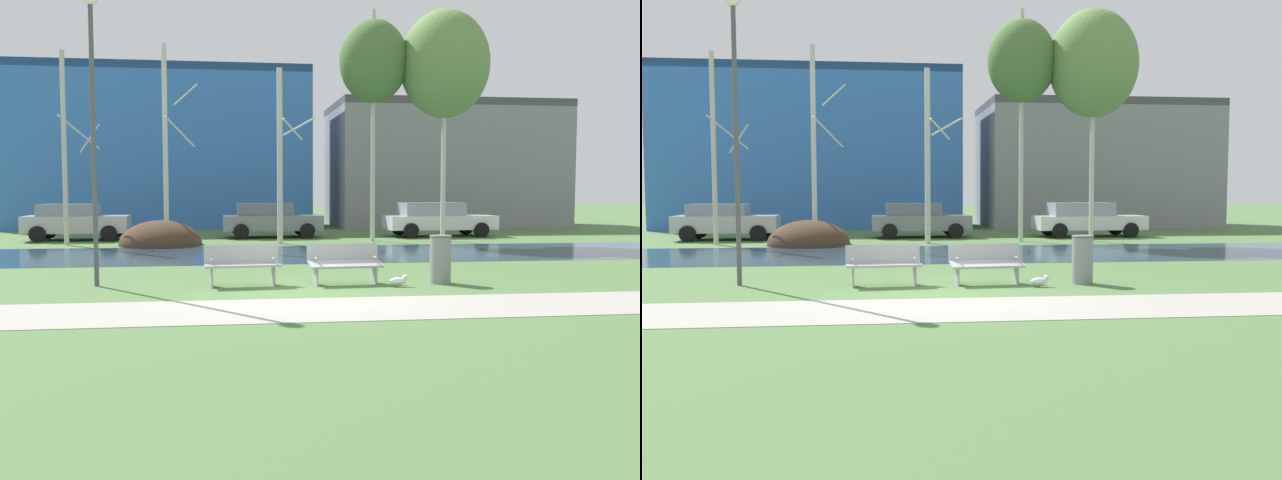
{
  "view_description": "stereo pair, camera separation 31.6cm",
  "coord_description": "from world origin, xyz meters",
  "views": [
    {
      "loc": [
        -1.43,
        -13.53,
        2.08
      ],
      "look_at": [
        0.64,
        1.8,
        0.93
      ],
      "focal_mm": 38.69,
      "sensor_mm": 36.0,
      "label": 1
    },
    {
      "loc": [
        -1.12,
        -13.57,
        2.08
      ],
      "look_at": [
        0.64,
        1.8,
        0.93
      ],
      "focal_mm": 38.69,
      "sensor_mm": 36.0,
      "label": 2
    }
  ],
  "objects": [
    {
      "name": "trash_bin",
      "position": [
        3.21,
        1.04,
        0.55
      ],
      "size": [
        0.49,
        0.49,
        1.06
      ],
      "color": "gray",
      "rests_on": "ground"
    },
    {
      "name": "parked_van_nearest_silver",
      "position": [
        -7.49,
        15.28,
        0.78
      ],
      "size": [
        4.1,
        2.23,
        1.47
      ],
      "color": "#B2B5BC",
      "rests_on": "ground"
    },
    {
      "name": "birch_far_left",
      "position": [
        -7.26,
        12.83,
        3.58
      ],
      "size": [
        1.39,
        2.57,
        7.1
      ],
      "color": "beige",
      "rests_on": "ground"
    },
    {
      "name": "bench_left",
      "position": [
        -1.12,
        1.2,
        0.47
      ],
      "size": [
        1.64,
        0.69,
        0.87
      ],
      "color": "#9EA0A3",
      "rests_on": "ground"
    },
    {
      "name": "paved_path_strip",
      "position": [
        0.0,
        -1.88,
        0.01
      ],
      "size": [
        60.0,
        2.34,
        0.01
      ],
      "primitive_type": "cube",
      "color": "#9E998E",
      "rests_on": "ground"
    },
    {
      "name": "parked_hatch_third_white",
      "position": [
        7.64,
        15.5,
        0.78
      ],
      "size": [
        4.8,
        2.14,
        1.48
      ],
      "color": "silver",
      "rests_on": "ground"
    },
    {
      "name": "seagull",
      "position": [
        2.18,
        0.64,
        0.13
      ],
      "size": [
        0.43,
        0.16,
        0.26
      ],
      "color": "white",
      "rests_on": "ground"
    },
    {
      "name": "birch_center_right",
      "position": [
        7.01,
        12.75,
        6.9
      ],
      "size": [
        3.46,
        3.46,
        8.99
      ],
      "color": "beige",
      "rests_on": "ground"
    },
    {
      "name": "birch_left",
      "position": [
        -3.66,
        12.96,
        3.79
      ],
      "size": [
        1.33,
        2.34,
        7.44
      ],
      "color": "beige",
      "rests_on": "ground"
    },
    {
      "name": "parked_sedan_second_grey",
      "position": [
        0.39,
        15.89,
        0.78
      ],
      "size": [
        4.23,
        2.22,
        1.47
      ],
      "color": "slate",
      "rests_on": "ground"
    },
    {
      "name": "river_band",
      "position": [
        0.0,
        8.28,
        0.0
      ],
      "size": [
        80.0,
        6.05,
        0.01
      ],
      "primitive_type": "cube",
      "color": "#284256",
      "rests_on": "ground"
    },
    {
      "name": "building_blue_store",
      "position": [
        -4.85,
        24.71,
        4.19
      ],
      "size": [
        15.62,
        6.17,
        8.39
      ],
      "color": "#3870C6",
      "rests_on": "ground"
    },
    {
      "name": "birch_center",
      "position": [
        4.27,
        13.13,
        6.99
      ],
      "size": [
        2.67,
        2.67,
        9.0
      ],
      "color": "beige",
      "rests_on": "ground"
    },
    {
      "name": "birch_center_left",
      "position": [
        0.59,
        12.41,
        3.34
      ],
      "size": [
        1.41,
        2.15,
        6.56
      ],
      "color": "beige",
      "rests_on": "ground"
    },
    {
      "name": "ground_plane",
      "position": [
        0.0,
        10.0,
        0.0
      ],
      "size": [
        120.0,
        120.0,
        0.0
      ],
      "primitive_type": "plane",
      "color": "#4C703D"
    },
    {
      "name": "soil_mound",
      "position": [
        -3.86,
        12.35,
        0.0
      ],
      "size": [
        3.03,
        3.29,
        1.84
      ],
      "primitive_type": "ellipsoid",
      "color": "#423021",
      "rests_on": "ground"
    },
    {
      "name": "building_grey_warehouse",
      "position": [
        10.61,
        24.5,
        3.39
      ],
      "size": [
        12.32,
        7.6,
        6.78
      ],
      "color": "gray",
      "rests_on": "ground"
    },
    {
      "name": "bench_right",
      "position": [
        1.1,
        1.2,
        0.47
      ],
      "size": [
        1.64,
        0.69,
        0.87
      ],
      "color": "#9EA0A3",
      "rests_on": "ground"
    },
    {
      "name": "streetlamp",
      "position": [
        -4.21,
        1.6,
        4.06
      ],
      "size": [
        0.32,
        0.32,
        6.21
      ],
      "color": "#4C4C51",
      "rests_on": "ground"
    }
  ]
}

